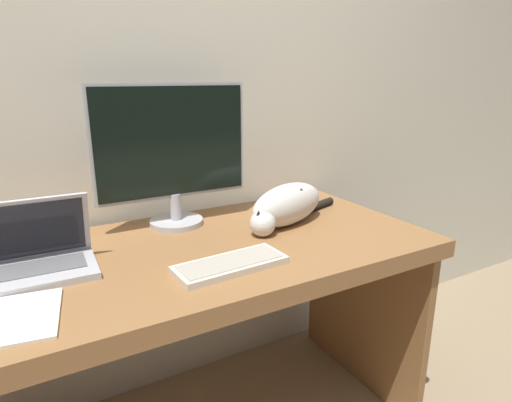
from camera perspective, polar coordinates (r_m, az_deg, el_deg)
wall_back at (r=1.70m, az=-14.47°, el=15.60°), size 6.40×0.06×2.60m
desk at (r=1.46m, az=-7.90°, el=-11.94°), size 1.58×0.75×0.78m
monitor at (r=1.55m, az=-11.09°, el=6.46°), size 0.56×0.20×0.51m
laptop at (r=1.34m, az=-27.31°, el=-6.85°), size 0.31×0.21×0.21m
external_keyboard at (r=1.24m, az=-3.42°, el=-8.44°), size 0.33×0.15×0.02m
cat at (r=1.57m, az=4.11°, el=-0.48°), size 0.49×0.25×0.15m
paper_notepad at (r=1.14m, az=-29.55°, el=-13.49°), size 0.22×0.25×0.01m
small_toy at (r=1.72m, az=2.02°, el=-0.88°), size 0.04×0.04×0.04m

